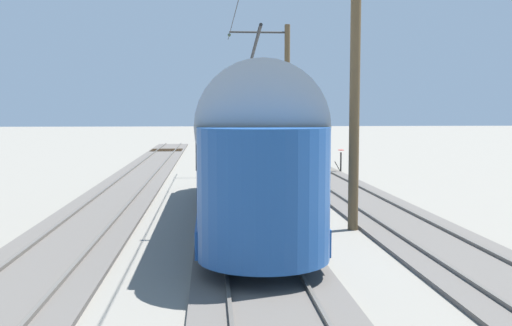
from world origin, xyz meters
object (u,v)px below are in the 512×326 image
object	(u,v)px
catenary_pole_foreground	(285,97)
vintage_streetcar	(244,146)
catenary_pole_mid_near	(352,85)
switch_stand	(341,160)
track_end_bumper	(312,164)

from	to	relation	value
catenary_pole_foreground	vintage_streetcar	bearing A→B (deg)	76.99
vintage_streetcar	catenary_pole_mid_near	distance (m)	3.80
catenary_pole_mid_near	switch_stand	distance (m)	15.66
switch_stand	track_end_bumper	distance (m)	1.61
catenary_pole_foreground	catenary_pole_mid_near	xyz separation A→B (m)	(0.00, 14.13, 0.00)
vintage_streetcar	switch_stand	world-z (taller)	vintage_streetcar
catenary_pole_foreground	switch_stand	size ratio (longest dim) A/B	6.18
vintage_streetcar	catenary_pole_foreground	bearing A→B (deg)	-103.01
catenary_pole_mid_near	vintage_streetcar	bearing A→B (deg)	-32.72
track_end_bumper	catenary_pole_mid_near	bearing A→B (deg)	83.95
switch_stand	catenary_pole_mid_near	bearing A→B (deg)	78.37
catenary_pole_foreground	switch_stand	bearing A→B (deg)	-164.27
catenary_pole_foreground	switch_stand	world-z (taller)	catenary_pole_foreground
catenary_pole_mid_near	switch_stand	size ratio (longest dim) A/B	6.18
vintage_streetcar	catenary_pole_foreground	xyz separation A→B (m)	(-2.84, -12.30, 1.74)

